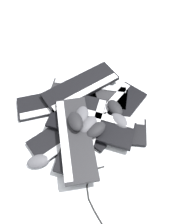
# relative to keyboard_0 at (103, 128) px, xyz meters

# --- Properties ---
(ground_plane) EXTENTS (3.20, 3.20, 0.00)m
(ground_plane) POSITION_rel_keyboard_0_xyz_m (-0.05, 0.03, -0.01)
(ground_plane) COLOR silver
(keyboard_0) EXTENTS (0.35, 0.46, 0.03)m
(keyboard_0) POSITION_rel_keyboard_0_xyz_m (0.00, 0.00, 0.00)
(keyboard_0) COLOR black
(keyboard_0) RESTS_ON ground
(keyboard_1) EXTENTS (0.34, 0.46, 0.03)m
(keyboard_1) POSITION_rel_keyboard_0_xyz_m (-0.05, 0.09, 0.00)
(keyboard_1) COLOR black
(keyboard_1) RESTS_ON ground
(keyboard_2) EXTENTS (0.37, 0.45, 0.03)m
(keyboard_2) POSITION_rel_keyboard_0_xyz_m (-0.23, 0.02, 0.00)
(keyboard_2) COLOR #232326
(keyboard_2) RESTS_ON ground
(keyboard_3) EXTENTS (0.22, 0.46, 0.03)m
(keyboard_3) POSITION_rel_keyboard_0_xyz_m (-0.25, -0.16, 0.00)
(keyboard_3) COLOR black
(keyboard_3) RESTS_ON ground
(keyboard_4) EXTENTS (0.25, 0.46, 0.03)m
(keyboard_4) POSITION_rel_keyboard_0_xyz_m (-0.06, -0.16, 0.00)
(keyboard_4) COLOR black
(keyboard_4) RESTS_ON ground
(keyboard_5) EXTENTS (0.44, 0.39, 0.03)m
(keyboard_5) POSITION_rel_keyboard_0_xyz_m (-0.00, -0.11, 0.03)
(keyboard_5) COLOR black
(keyboard_5) RESTS_ON keyboard_4
(keyboard_6) EXTENTS (0.40, 0.43, 0.03)m
(keyboard_6) POSITION_rel_keyboard_0_xyz_m (-0.03, -0.06, 0.03)
(keyboard_6) COLOR black
(keyboard_6) RESTS_ON keyboard_0
(keyboard_7) EXTENTS (0.23, 0.46, 0.03)m
(keyboard_7) POSITION_rel_keyboard_0_xyz_m (-0.28, -0.01, 0.03)
(keyboard_7) COLOR black
(keyboard_7) RESTS_ON keyboard_2
(keyboard_8) EXTENTS (0.46, 0.25, 0.03)m
(keyboard_8) POSITION_rel_keyboard_0_xyz_m (0.02, -0.16, 0.06)
(keyboard_8) COLOR #232326
(keyboard_8) RESTS_ON keyboard_5
(mouse_0) EXTENTS (0.08, 0.12, 0.04)m
(mouse_0) POSITION_rel_keyboard_0_xyz_m (0.04, -0.36, 0.01)
(mouse_0) COLOR #4C4C51
(mouse_0) RESTS_ON ground
(mouse_1) EXTENTS (0.13, 0.12, 0.04)m
(mouse_1) POSITION_rel_keyboard_0_xyz_m (-0.08, -0.09, 0.07)
(mouse_1) COLOR #4C4C51
(mouse_1) RESTS_ON keyboard_6
(mouse_2) EXTENTS (0.11, 0.07, 0.04)m
(mouse_2) POSITION_rel_keyboard_0_xyz_m (-0.07, 0.10, 0.04)
(mouse_2) COLOR black
(mouse_2) RESTS_ON keyboard_1
(mouse_3) EXTENTS (0.13, 0.10, 0.04)m
(mouse_3) POSITION_rel_keyboard_0_xyz_m (0.01, 0.08, 0.04)
(mouse_3) COLOR #4C4C51
(mouse_3) RESTS_ON keyboard_1
(mouse_4) EXTENTS (0.11, 0.13, 0.04)m
(mouse_4) POSITION_rel_keyboard_0_xyz_m (-0.02, -0.08, 0.07)
(mouse_4) COLOR #4C4C51
(mouse_4) RESTS_ON keyboard_6
(mouse_5) EXTENTS (0.12, 0.08, 0.04)m
(mouse_5) POSITION_rel_keyboard_0_xyz_m (-0.04, -0.13, 0.10)
(mouse_5) COLOR black
(mouse_5) RESTS_ON keyboard_8
(mouse_6) EXTENTS (0.10, 0.12, 0.04)m
(mouse_6) POSITION_rel_keyboard_0_xyz_m (0.03, -0.06, 0.07)
(mouse_6) COLOR black
(mouse_6) RESTS_ON keyboard_6
(cable_0) EXTENTS (0.49, 0.39, 0.01)m
(cable_0) POSITION_rel_keyboard_0_xyz_m (0.45, -0.08, -0.01)
(cable_0) COLOR black
(cable_0) RESTS_ON ground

